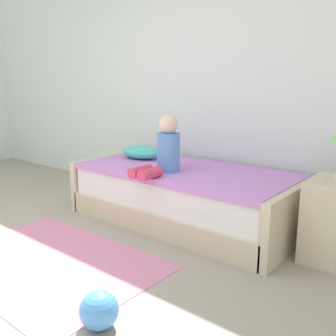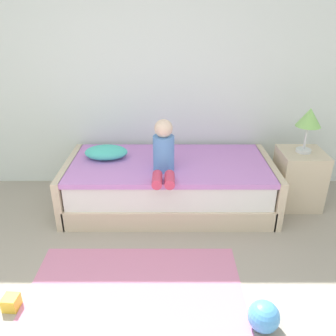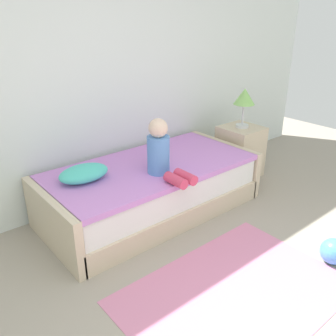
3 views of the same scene
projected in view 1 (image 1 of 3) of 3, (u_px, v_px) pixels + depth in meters
The scene contains 6 objects.
wall_rear at pixel (178, 65), 4.03m from camera, with size 7.20×0.10×2.90m, color silver.
bed at pixel (185, 195), 3.50m from camera, with size 2.11×1.00×0.50m.
child_figure at pixel (165, 149), 3.26m from camera, with size 0.20×0.51×0.50m.
pillow at pixel (141, 152), 3.90m from camera, with size 0.44×0.30×0.13m, color #4CCCBC.
toy_ball at pixel (99, 310), 1.97m from camera, with size 0.21×0.21×0.21m, color #4C99E5.
area_rug at pixel (49, 261), 2.73m from camera, with size 1.60×1.10×0.01m, color pink.
Camera 1 is at (2.56, -0.70, 1.26)m, focal length 40.38 mm.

